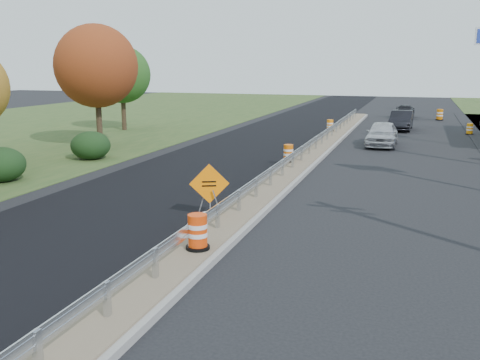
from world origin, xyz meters
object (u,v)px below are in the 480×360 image
(caution_sign, at_px, (210,204))
(car_silver, at_px, (382,134))
(barrel_median_far, at_px, (330,126))
(barrel_shoulder_far, at_px, (440,115))
(barrel_median_near, at_px, (198,233))
(car_dark_far, at_px, (405,111))
(barrel_median_mid, at_px, (288,153))
(barrel_shoulder_mid, at_px, (470,129))
(car_dark_mid, at_px, (401,120))

(caution_sign, bearing_deg, car_silver, 52.79)
(barrel_median_far, bearing_deg, barrel_shoulder_far, 58.86)
(barrel_median_near, xyz_separation_m, car_dark_far, (4.11, 41.12, -0.07))
(barrel_median_near, xyz_separation_m, barrel_median_far, (-0.72, 26.46, -0.05))
(barrel_median_mid, bearing_deg, barrel_shoulder_mid, 59.18)
(barrel_shoulder_far, distance_m, car_dark_far, 3.46)
(barrel_shoulder_far, relative_size, car_dark_mid, 0.22)
(barrel_median_near, bearing_deg, car_silver, 81.52)
(car_silver, bearing_deg, barrel_median_near, -97.77)
(car_silver, distance_m, car_dark_mid, 9.05)
(caution_sign, xyz_separation_m, barrel_median_near, (1.07, -3.55, 0.22))
(barrel_median_near, relative_size, barrel_median_mid, 1.09)
(barrel_shoulder_mid, bearing_deg, car_dark_far, 112.48)
(barrel_median_far, bearing_deg, car_dark_far, 71.77)
(car_silver, height_order, car_dark_far, car_silver)
(barrel_median_near, relative_size, car_dark_mid, 0.21)
(caution_sign, distance_m, barrel_median_near, 3.72)
(barrel_median_near, relative_size, car_dark_far, 0.22)
(barrel_median_mid, bearing_deg, car_dark_mid, 74.57)
(barrel_median_far, distance_m, car_silver, 6.13)
(caution_sign, distance_m, car_dark_mid, 27.73)
(barrel_shoulder_mid, bearing_deg, barrel_median_far, -162.49)
(barrel_median_near, xyz_separation_m, car_silver, (3.25, 21.79, 0.08))
(caution_sign, distance_m, barrel_median_mid, 9.80)
(barrel_median_far, bearing_deg, barrel_median_mid, -90.00)
(caution_sign, bearing_deg, barrel_median_near, -97.17)
(barrel_median_near, height_order, car_dark_mid, car_dark_mid)
(caution_sign, bearing_deg, barrel_median_far, 65.23)
(barrel_shoulder_far, bearing_deg, car_dark_mid, -109.43)
(caution_sign, height_order, barrel_shoulder_mid, caution_sign)
(barrel_median_far, bearing_deg, caution_sign, -90.88)
(car_dark_mid, bearing_deg, barrel_shoulder_mid, -12.70)
(caution_sign, bearing_deg, car_dark_mid, 55.37)
(car_dark_mid, bearing_deg, car_dark_far, 92.25)
(barrel_median_near, height_order, barrel_median_far, barrel_median_near)
(barrel_median_near, height_order, car_silver, car_silver)
(caution_sign, relative_size, car_silver, 0.41)
(barrel_median_near, bearing_deg, caution_sign, 106.73)
(car_dark_far, bearing_deg, car_dark_mid, 90.46)
(car_dark_far, bearing_deg, barrel_median_mid, 80.68)
(caution_sign, bearing_deg, barrel_median_mid, 64.06)
(barrel_median_mid, height_order, car_silver, car_silver)
(caution_sign, distance_m, barrel_shoulder_mid, 27.81)
(car_dark_mid, bearing_deg, barrel_median_near, -95.25)
(barrel_shoulder_mid, bearing_deg, car_dark_mid, 164.97)
(barrel_shoulder_far, bearing_deg, barrel_median_far, -121.14)
(car_silver, bearing_deg, barrel_median_far, 131.04)
(barrel_median_far, xyz_separation_m, barrel_shoulder_mid, (9.64, 3.04, -0.24))
(car_silver, bearing_deg, car_dark_far, 88.15)
(caution_sign, height_order, barrel_shoulder_far, caution_sign)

